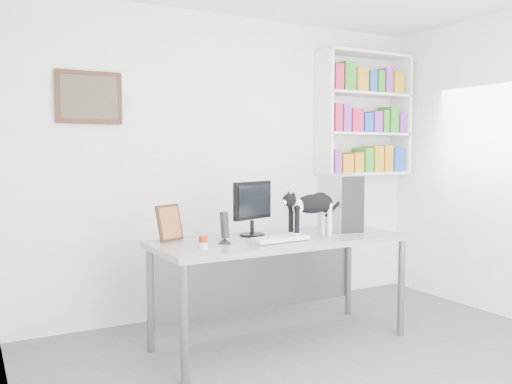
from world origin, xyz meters
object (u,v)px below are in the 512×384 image
leaning_print (169,222)px  monitor (252,208)px  keyboard (279,239)px  cat (312,215)px  desk (281,291)px  bookshelf (364,114)px  soup_can (203,243)px  speaker (225,227)px  pc_tower (340,202)px

leaning_print → monitor: bearing=-33.7°
monitor → keyboard: size_ratio=0.95×
monitor → cat: 0.46m
desk → leaning_print: size_ratio=7.14×
bookshelf → soup_can: bearing=-155.1°
speaker → cat: bearing=-9.7°
soup_can → pc_tower: bearing=11.6°
speaker → keyboard: bearing=-17.8°
desk → cat: 0.63m
bookshelf → speaker: size_ratio=5.21×
pc_tower → cat: pc_tower is taller
monitor → leaning_print: monitor is taller
desk → speaker: (-0.50, -0.05, 0.53)m
speaker → bookshelf: bearing=19.6°
speaker → leaning_print: size_ratio=0.87×
pc_tower → speaker: size_ratio=1.95×
keyboard → speaker: speaker is taller
bookshelf → keyboard: 2.14m
pc_tower → leaning_print: pc_tower is taller
pc_tower → speaker: 1.14m
pc_tower → soup_can: size_ratio=5.26×
desk → leaning_print: leaning_print is taller
cat → monitor: bearing=131.1°
bookshelf → cat: 1.83m
speaker → cat: 0.71m
speaker → pc_tower: bearing=3.0°
bookshelf → speaker: bearing=-155.6°
pc_tower → speaker: (-1.13, -0.16, -0.11)m
pc_tower → leaning_print: bearing=-174.7°
keyboard → pc_tower: (0.74, 0.25, 0.21)m
speaker → desk: bearing=0.5°
monitor → speaker: (-0.34, -0.22, -0.10)m
keyboard → speaker: (-0.39, 0.09, 0.10)m
leaning_print → soup_can: size_ratio=3.11×
pc_tower → keyboard: bearing=-149.8°
bookshelf → speaker: bookshelf is taller
monitor → speaker: size_ratio=1.81×
desk → pc_tower: size_ratio=4.23×
pc_tower → leaning_print: (-1.42, 0.16, -0.09)m
bookshelf → monitor: (-1.65, -0.68, -0.82)m
monitor → leaning_print: 0.65m
desk → speaker: 0.73m
desk → cat: bearing=-28.8°
cat → bookshelf: bearing=26.0°
keyboard → pc_tower: size_ratio=0.98×
monitor → pc_tower: bearing=-25.8°
bookshelf → desk: (-1.50, -0.86, -1.44)m
soup_can → cat: (0.92, 0.06, 0.13)m
monitor → speaker: 0.42m
keyboard → monitor: bearing=93.4°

